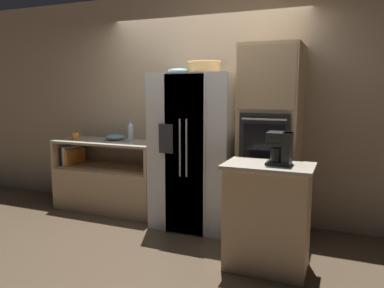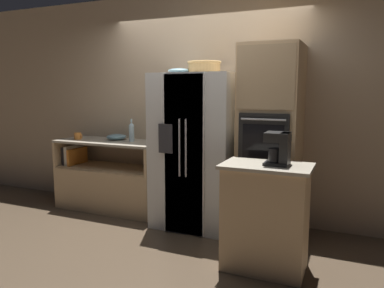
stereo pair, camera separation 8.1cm
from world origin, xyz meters
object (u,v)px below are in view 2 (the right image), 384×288
Objects in this scene: refrigerator at (197,151)px; wall_oven at (270,142)px; mixing_bowl at (116,137)px; bottle_tall at (132,132)px; wicker_basket at (204,67)px; fruit_bowl at (179,71)px; mug at (78,136)px; coffee_maker at (280,147)px.

wall_oven is (0.84, 0.05, 0.15)m from refrigerator.
wall_oven is at bearing -3.77° from mixing_bowl.
bottle_tall is 1.11× the size of mixing_bowl.
wall_oven reaches higher than wicker_basket.
wicker_basket reaches higher than bottle_tall.
wall_oven reaches higher than fruit_bowl.
mixing_bowl is (-1.33, 0.16, -0.89)m from wicker_basket.
wall_oven reaches higher than refrigerator.
bottle_tall is (-0.99, 0.14, 0.16)m from refrigerator.
refrigerator reaches higher than mug.
wall_oven is 7.82× the size of mixing_bowl.
fruit_bowl is 0.91× the size of coffee_maker.
refrigerator is at bearing 144.70° from coffee_maker.
fruit_bowl is 0.97× the size of mixing_bowl.
bottle_tall is at bearing 177.18° from wall_oven.
wicker_basket is at bearing -6.05° from bottle_tall.
mixing_bowl is (-2.10, 0.14, -0.07)m from wall_oven.
wicker_basket is 1.33m from bottle_tall.
coffee_maker is (1.10, -0.78, 0.22)m from refrigerator.
fruit_bowl is at bearing -13.07° from mixing_bowl.
refrigerator is 6.07× the size of bottle_tall.
mug is at bearing -179.76° from wicker_basket.
bottle_tall is at bearing 8.71° from mug.
coffee_maker is at bearing -35.30° from refrigerator.
mug is at bearing 177.18° from fruit_bowl.
wicker_basket reaches higher than fruit_bowl.
bottle_tall is at bearing -10.04° from mixing_bowl.
mixing_bowl is (-1.26, 0.19, 0.08)m from refrigerator.
refrigerator reaches higher than mixing_bowl.
mixing_bowl is at bearing 173.12° from wicker_basket.
wall_oven reaches higher than mixing_bowl.
bottle_tall is 2.28× the size of mug.
bottle_tall is at bearing 173.95° from wicker_basket.
wall_oven is at bearing 5.85° from fruit_bowl.
mixing_bowl is at bearing 169.96° from bottle_tall.
mug is 0.54m from mixing_bowl.
bottle_tall is (-0.78, 0.20, -0.76)m from fruit_bowl.
refrigerator is 1.36m from coffee_maker.
mixing_bowl is (-0.27, 0.05, -0.09)m from bottle_tall.
wall_oven is at bearing 3.31° from refrigerator.
fruit_bowl reaches higher than bottle_tall.
fruit_bowl is 1.99× the size of mug.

